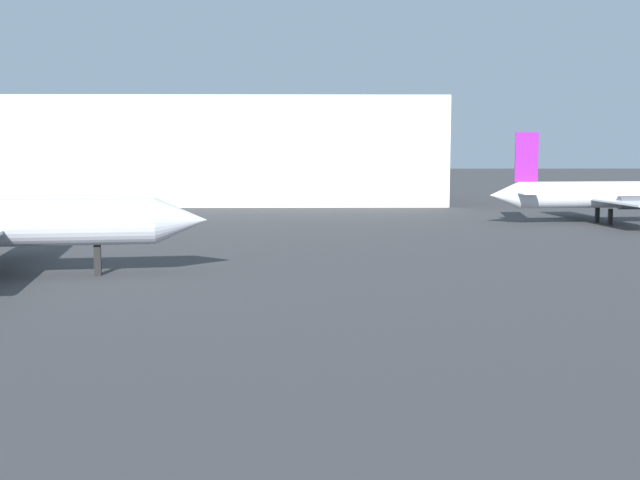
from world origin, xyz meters
TOP-DOWN VIEW (x-y plane):
  - airplane_distant at (32.39, 77.95)m, footprint 27.28×23.36m
  - terminal_building at (-16.32, 111.72)m, footprint 71.10×20.21m

SIDE VIEW (x-z plane):
  - airplane_distant at x=32.39m, z-range -1.72..7.95m
  - terminal_building at x=-16.32m, z-range 0.00..15.07m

